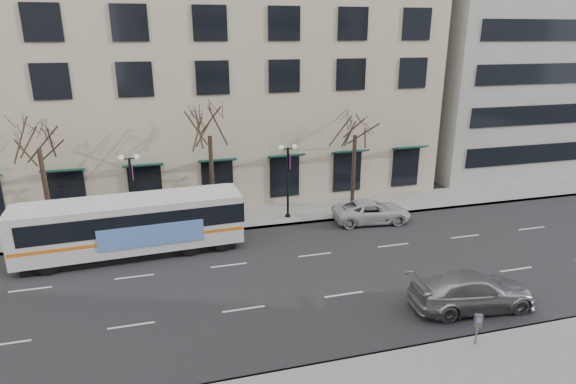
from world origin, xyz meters
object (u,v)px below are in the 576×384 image
object	(u,v)px
lamp_post_left	(133,190)
pay_station	(478,323)
tree_far_left	(36,133)
white_pickup	(371,212)
silver_car	(472,291)
city_bus	(133,224)
lamp_post_right	(288,178)
tree_far_right	(356,121)
tree_far_mid	(209,121)

from	to	relation	value
lamp_post_left	pay_station	world-z (taller)	lamp_post_left
tree_far_left	white_pickup	size ratio (longest dim) A/B	1.59
lamp_post_left	white_pickup	xyz separation A→B (m)	(15.31, -2.01, -2.21)
silver_car	city_bus	bearing A→B (deg)	61.44
white_pickup	lamp_post_left	bearing A→B (deg)	88.85
tree_far_left	silver_car	xyz separation A→B (m)	(20.29, -13.71, -5.85)
lamp_post_right	white_pickup	size ratio (longest dim) A/B	0.99
tree_far_right	white_pickup	world-z (taller)	tree_far_right
lamp_post_right	tree_far_mid	bearing A→B (deg)	173.17
silver_car	tree_far_right	bearing A→B (deg)	6.04
tree_far_mid	city_bus	xyz separation A→B (m)	(-4.99, -3.64, -5.05)
pay_station	tree_far_mid	bearing A→B (deg)	137.16
tree_far_left	tree_far_mid	world-z (taller)	tree_far_mid
tree_far_mid	tree_far_right	distance (m)	10.01
pay_station	lamp_post_left	bearing A→B (deg)	150.18
tree_far_left	lamp_post_left	bearing A→B (deg)	-6.83
tree_far_mid	lamp_post_right	distance (m)	6.41
lamp_post_left	lamp_post_right	size ratio (longest dim) A/B	1.00
tree_far_mid	tree_far_left	bearing A→B (deg)	-180.00
pay_station	tree_far_right	bearing A→B (deg)	104.62
lamp_post_left	silver_car	distance (m)	20.24
tree_far_mid	silver_car	size ratio (longest dim) A/B	1.46
white_pickup	tree_far_mid	bearing A→B (deg)	82.13
tree_far_mid	lamp_post_right	world-z (taller)	tree_far_mid
lamp_post_right	tree_far_right	bearing A→B (deg)	6.85
tree_far_left	white_pickup	world-z (taller)	tree_far_left
tree_far_right	lamp_post_right	size ratio (longest dim) A/B	1.55
silver_car	pay_station	bearing A→B (deg)	152.96
tree_far_right	lamp_post_left	distance (m)	15.40
silver_car	white_pickup	distance (m)	11.09
city_bus	tree_far_left	bearing A→B (deg)	141.12
tree_far_left	white_pickup	distance (m)	21.34
tree_far_mid	lamp_post_right	xyz separation A→B (m)	(5.01, -0.60, -3.96)
lamp_post_left	white_pickup	bearing A→B (deg)	-7.49
tree_far_right	lamp_post_left	world-z (taller)	tree_far_right
tree_far_right	tree_far_left	bearing A→B (deg)	180.00
city_bus	tree_far_right	bearing A→B (deg)	10.74
tree_far_left	lamp_post_right	bearing A→B (deg)	-2.29
lamp_post_right	lamp_post_left	bearing A→B (deg)	180.00
lamp_post_left	lamp_post_right	distance (m)	10.00
tree_far_right	lamp_post_right	world-z (taller)	tree_far_right
lamp_post_left	tree_far_left	bearing A→B (deg)	173.17
lamp_post_right	pay_station	distance (m)	16.31
silver_car	pay_station	size ratio (longest dim) A/B	4.26
tree_far_right	silver_car	world-z (taller)	tree_far_right
lamp_post_right	pay_station	bearing A→B (deg)	-77.14
lamp_post_left	white_pickup	distance (m)	15.60
tree_far_right	city_bus	xyz separation A→B (m)	(-14.99, -3.64, -4.57)
tree_far_right	lamp_post_right	xyz separation A→B (m)	(-4.99, -0.60, -3.48)
lamp_post_left	silver_car	bearing A→B (deg)	-40.61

